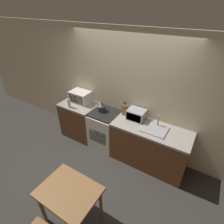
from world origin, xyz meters
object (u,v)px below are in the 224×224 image
stove_range (105,129)px  microwave (80,97)px  toaster_oven (136,114)px  kettle (102,107)px  bottle (69,103)px  dining_table (69,195)px

stove_range → microwave: (-0.77, 0.12, 0.58)m
stove_range → toaster_oven: 0.89m
kettle → microwave: size_ratio=0.43×
bottle → dining_table: bearing=-47.8°
stove_range → bottle: bearing=-165.1°
kettle → bottle: (-0.72, -0.26, 0.02)m
stove_range → kettle: size_ratio=4.41×
kettle → dining_table: 1.91m
kettle → dining_table: size_ratio=0.25×
microwave → toaster_oven: bearing=1.1°
microwave → dining_table: microwave is taller
dining_table → stove_range: bearing=107.4°
stove_range → dining_table: (0.54, -1.72, 0.17)m
microwave → kettle: bearing=-6.8°
stove_range → kettle: kettle is taller
kettle → microwave: microwave is taller
stove_range → toaster_oven: toaster_oven is taller
kettle → bottle: bottle is taller
stove_range → dining_table: 1.81m
toaster_oven → dining_table: toaster_oven is taller
toaster_oven → stove_range: bearing=-168.0°
bottle → dining_table: size_ratio=0.34×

